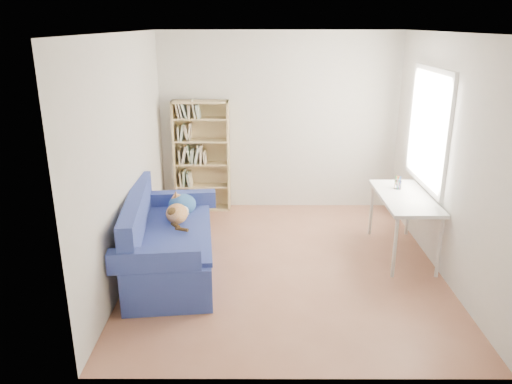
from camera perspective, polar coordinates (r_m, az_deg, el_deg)
ground at (r=5.94m, az=3.27°, el=-8.21°), size 4.00×4.00×0.00m
room_shell at (r=5.44m, az=4.62°, el=7.51°), size 3.54×4.04×2.62m
sofa at (r=5.73m, az=-10.08°, el=-5.69°), size 1.08×1.96×0.92m
bookshelf at (r=7.44m, az=-6.19°, el=3.61°), size 0.82×0.26×1.64m
desk at (r=6.18m, az=16.65°, el=-1.03°), size 0.59×1.29×0.75m
pen_cup at (r=6.38m, az=15.92°, el=0.90°), size 0.09×0.09×0.17m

